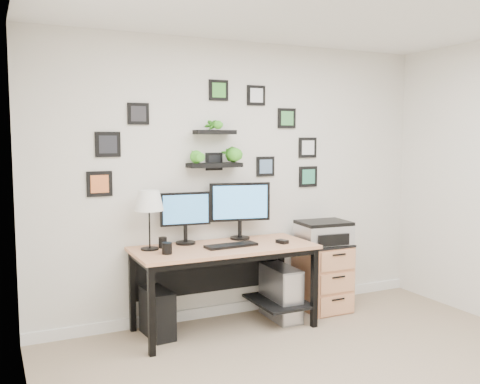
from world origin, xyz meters
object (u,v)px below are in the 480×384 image
monitor_left (185,214)px  printer (324,232)px  mug (167,248)px  pc_tower_black (157,313)px  pc_tower_grey (281,293)px  monitor_right (240,206)px  file_cabinet (323,276)px  table_lamp (149,202)px  desk (226,259)px

monitor_left → printer: size_ratio=0.92×
monitor_left → mug: size_ratio=4.93×
pc_tower_black → printer: printer is taller
pc_tower_grey → printer: printer is taller
monitor_right → mug: size_ratio=6.00×
file_cabinet → printer: 0.45m
mug → pc_tower_black: bearing=103.0°
mug → printer: printer is taller
file_cabinet → pc_tower_black: bearing=-179.8°
table_lamp → pc_tower_black: (0.04, -0.05, -0.96)m
table_lamp → monitor_right: bearing=5.8°
monitor_left → table_lamp: bearing=-165.2°
pc_tower_black → file_cabinet: bearing=-5.7°
mug → file_cabinet: 1.73m
desk → pc_tower_grey: size_ratio=3.17×
table_lamp → pc_tower_grey: (1.22, -0.11, -0.91)m
printer → file_cabinet: bearing=60.8°
monitor_left → pc_tower_black: (-0.32, -0.15, -0.82)m
table_lamp → pc_tower_grey: table_lamp is taller
monitor_right → table_lamp: bearing=-174.2°
table_lamp → printer: (1.72, -0.08, -0.38)m
monitor_right → pc_tower_grey: size_ratio=1.13×
file_cabinet → monitor_left: bearing=174.2°
mug → pc_tower_grey: bearing=5.7°
pc_tower_grey → file_cabinet: file_cabinet is taller
monitor_left → printer: bearing=-7.3°
pc_tower_grey → file_cabinet: size_ratio=0.75×
monitor_left → desk: bearing=-32.8°
desk → printer: (1.05, 0.02, 0.15)m
printer → pc_tower_black: bearing=179.1°
monitor_right → printer: monitor_right is taller
desk → printer: size_ratio=3.17×
pc_tower_black → pc_tower_grey: size_ratio=0.81×
pc_tower_black → pc_tower_grey: (1.18, -0.06, 0.04)m
pc_tower_black → pc_tower_grey: 1.19m
monitor_left → monitor_right: size_ratio=0.82×
desk → printer: 1.06m
monitor_left → file_cabinet: (1.38, -0.14, -0.69)m
mug → file_cabinet: (1.66, 0.18, -0.46)m
file_cabinet → printer: printer is taller
monitor_right → mug: (-0.81, -0.32, -0.27)m
desk → file_cabinet: bearing=3.1°
desk → printer: bearing=1.3°
file_cabinet → table_lamp: bearing=178.5°
mug → file_cabinet: mug is taller
pc_tower_black → printer: size_ratio=0.81×
desk → monitor_right: 0.53m
mug → printer: bearing=5.1°
file_cabinet → pc_tower_grey: bearing=-172.6°
mug → pc_tower_black: size_ratio=0.23×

